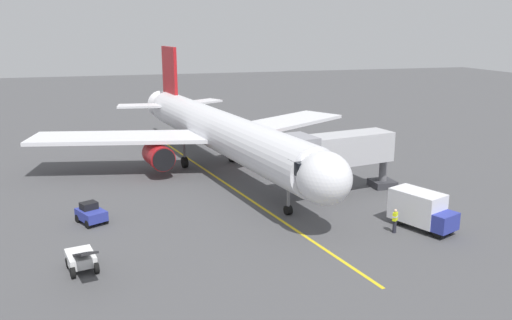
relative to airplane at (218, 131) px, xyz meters
name	(u,v)px	position (x,y,z in m)	size (l,w,h in m)	color
ground_plane	(227,169)	(-0.95, -0.59, -4.00)	(220.00, 220.00, 0.00)	#4C4C4F
apron_lead_in_line	(234,189)	(-0.05, 6.28, -4.00)	(0.24, 40.00, 0.01)	yellow
airplane	(218,131)	(0.00, 0.00, 0.00)	(34.25, 40.18, 11.50)	white
jet_bridge	(330,152)	(-7.29, 10.14, -0.24)	(11.52, 4.71, 5.40)	#B7B7BC
ground_crew_marshaller	(395,221)	(-8.31, 18.97, -3.12)	(0.47, 0.44, 1.71)	#23232D
ground_crew_wing_walker	(404,212)	(-9.82, 17.58, -3.12)	(0.47, 0.41, 1.71)	#23232D
box_truck_near_nose	(422,210)	(-10.51, 18.76, -2.62)	(3.53, 5.00, 2.62)	#2D3899
belt_loader_portside	(81,258)	(12.18, 19.07, -3.29)	(2.13, 4.73, 2.32)	white
tug_starboard_side	(91,214)	(11.80, 11.32, -3.30)	(2.38, 2.73, 1.50)	#2D3899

